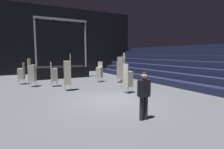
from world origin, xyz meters
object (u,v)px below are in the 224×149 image
chair_stack_front_right (122,67)px  man_with_tie (144,93)px  stage_riser (60,71)px  chair_stack_mid_centre (54,74)px  chair_stack_mid_left (68,72)px  chair_stack_mid_right (21,73)px  chair_stack_rear_left (128,78)px  chair_stack_front_left (120,70)px  chair_stack_rear_centre (32,73)px  chair_stack_rear_right (99,72)px

chair_stack_front_right → man_with_tie: bearing=169.0°
stage_riser → chair_stack_mid_centre: size_ratio=3.15×
stage_riser → chair_stack_front_right: bearing=-50.4°
chair_stack_mid_left → man_with_tie: bearing=-155.2°
chair_stack_mid_right → chair_stack_rear_left: size_ratio=0.95×
chair_stack_front_left → stage_riser: bearing=144.3°
stage_riser → chair_stack_front_left: size_ratio=2.65×
stage_riser → chair_stack_front_right: 6.68m
chair_stack_mid_right → chair_stack_rear_centre: (0.64, -1.52, 0.17)m
chair_stack_front_left → chair_stack_rear_centre: bearing=-168.2°
chair_stack_front_left → chair_stack_rear_right: 1.73m
chair_stack_mid_left → chair_stack_mid_right: chair_stack_mid_left is taller
chair_stack_front_right → chair_stack_rear_right: chair_stack_front_right is taller
chair_stack_rear_centre → chair_stack_front_right: bearing=114.3°
chair_stack_front_right → chair_stack_mid_centre: size_ratio=1.38×
chair_stack_rear_centre → stage_riser: bearing=175.3°
chair_stack_front_left → chair_stack_mid_right: chair_stack_front_left is taller
chair_stack_front_right → chair_stack_rear_centre: (-7.25, 0.57, -0.21)m
man_with_tie → chair_stack_mid_centre: size_ratio=0.98×
man_with_tie → chair_stack_rear_centre: chair_stack_rear_centre is taller
chair_stack_rear_left → chair_stack_rear_centre: chair_stack_rear_centre is taller
chair_stack_front_left → chair_stack_mid_centre: 5.17m
chair_stack_rear_left → chair_stack_rear_centre: bearing=-145.1°
chair_stack_front_right → chair_stack_mid_right: 8.17m
chair_stack_mid_left → chair_stack_mid_right: bearing=47.2°
chair_stack_rear_centre → chair_stack_rear_right: bearing=115.5°
chair_stack_front_left → chair_stack_rear_centre: size_ratio=1.04×
chair_stack_mid_centre → chair_stack_rear_centre: (-1.39, 0.65, 0.13)m
man_with_tie → chair_stack_front_right: chair_stack_front_right is taller
chair_stack_mid_right → chair_stack_rear_centre: 1.65m
chair_stack_rear_centre → chair_stack_mid_centre: bearing=93.6°
stage_riser → chair_stack_rear_centre: bearing=-123.5°
chair_stack_mid_centre → chair_stack_rear_right: chair_stack_mid_centre is taller
stage_riser → chair_stack_mid_right: 4.76m
man_with_tie → chair_stack_rear_centre: size_ratio=0.86×
chair_stack_mid_right → chair_stack_rear_centre: chair_stack_rear_centre is taller
chair_stack_front_right → chair_stack_rear_centre: size_ratio=1.21×
man_with_tie → chair_stack_rear_left: chair_stack_rear_left is taller
chair_stack_front_right → chair_stack_rear_right: (-2.06, 0.28, -0.38)m
chair_stack_mid_centre → chair_stack_rear_left: (3.50, -4.40, 0.00)m
man_with_tie → chair_stack_rear_left: 4.46m
chair_stack_mid_left → chair_stack_rear_centre: 3.21m
chair_stack_mid_right → chair_stack_rear_right: size_ratio=1.00×
chair_stack_rear_right → chair_stack_rear_centre: size_ratio=0.83×
stage_riser → chair_stack_mid_left: size_ratio=2.36×
chair_stack_mid_left → chair_stack_rear_left: 3.90m
man_with_tie → chair_stack_mid_right: (-3.54, 10.56, -0.14)m
stage_riser → chair_stack_rear_centre: 5.48m
chair_stack_rear_left → chair_stack_rear_right: size_ratio=1.05×
man_with_tie → chair_stack_mid_left: chair_stack_mid_left is taller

